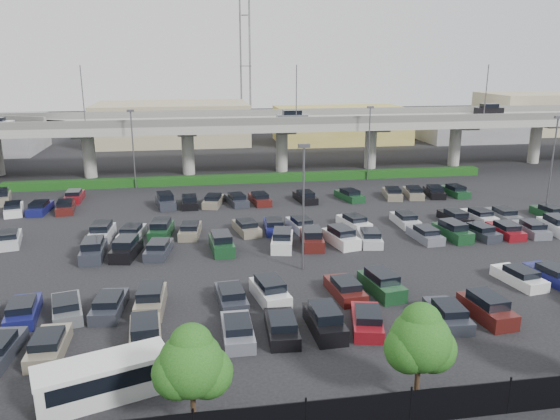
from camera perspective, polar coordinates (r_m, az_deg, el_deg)
The scene contains 10 objects.
ground at distance 52.22m, azimuth 0.60°, elevation -3.00°, with size 280.00×280.00×0.00m, color black.
overpass at distance 81.75m, azimuth -3.43°, elevation 8.76°, with size 150.00×13.00×15.80m.
hedge at distance 75.97m, azimuth -2.67°, elevation 3.34°, with size 66.00×1.60×1.10m, color #183E12.
fence at distance 27.40m, azimuth 11.30°, elevation -19.80°, with size 70.00×0.10×2.00m.
tree_row at distance 27.43m, azimuth 12.02°, elevation -13.36°, with size 65.07×3.66×5.94m.
shuttle_bus at distance 30.01m, azimuth -18.00°, elevation -16.33°, with size 6.93×4.21×2.11m.
parked_cars at distance 47.82m, azimuth 0.35°, elevation -3.99°, with size 63.02×41.70×1.67m.
light_poles at distance 51.99m, azimuth -4.26°, elevation 4.00°, with size 66.90×48.38×10.30m.
distant_buildings at distance 113.27m, azimuth 1.37°, elevation 9.04°, with size 138.00×24.00×9.00m.
comm_tower at distance 123.40m, azimuth -3.64°, elevation 15.07°, with size 2.40×2.40×30.00m.
Camera 1 is at (-8.60, -48.75, 16.63)m, focal length 35.00 mm.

